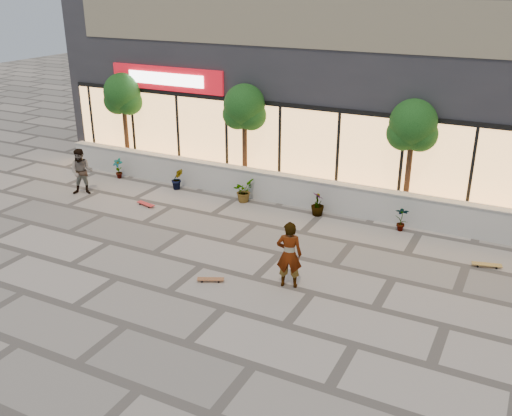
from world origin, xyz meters
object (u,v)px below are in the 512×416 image
at_px(tree_midwest, 244,110).
at_px(skater_center, 289,255).
at_px(tree_west, 123,96).
at_px(tree_mideast, 413,128).
at_px(skateboard_right_near, 487,264).
at_px(skater_left, 82,172).
at_px(skateboard_left, 146,204).
at_px(skateboard_center, 211,279).

xyz_separation_m(tree_midwest, skater_center, (4.45, -6.01, -2.09)).
distance_m(tree_west, tree_midwest, 5.50).
relative_size(tree_mideast, skateboard_right_near, 4.80).
distance_m(tree_west, skater_center, 11.81).
relative_size(skater_left, skateboard_left, 2.19).
height_order(tree_midwest, skateboard_left, tree_midwest).
relative_size(skater_center, skateboard_center, 2.51).
xyz_separation_m(tree_west, tree_mideast, (11.50, 0.00, 0.00)).
height_order(tree_west, skater_left, tree_west).
relative_size(tree_mideast, skater_left, 2.30).
bearing_deg(skater_left, skateboard_center, -54.59).
xyz_separation_m(tree_west, tree_midwest, (5.50, 0.00, 0.00)).
xyz_separation_m(skater_left, skateboard_center, (7.55, -3.52, -0.78)).
bearing_deg(tree_midwest, tree_west, 180.00).
relative_size(tree_west, skater_center, 2.19).
height_order(tree_midwest, skater_left, tree_midwest).
xyz_separation_m(tree_midwest, skateboard_left, (-2.23, -3.18, -2.91)).
bearing_deg(skateboard_right_near, skater_center, -156.89).
height_order(skater_left, skateboard_center, skater_left).
bearing_deg(tree_mideast, tree_midwest, 180.00).
relative_size(skater_center, skateboard_right_near, 2.19).
height_order(skater_center, skateboard_center, skater_center).
height_order(skater_left, skateboard_right_near, skater_left).
bearing_deg(tree_midwest, skateboard_center, -69.25).
bearing_deg(skater_center, tree_midwest, -69.79).
xyz_separation_m(skateboard_center, skateboard_right_near, (6.35, 4.13, 0.01)).
distance_m(tree_midwest, skateboard_left, 4.86).
distance_m(tree_west, skater_left, 3.90).
bearing_deg(skater_left, skater_center, -46.03).
height_order(tree_midwest, skateboard_center, tree_midwest).
bearing_deg(tree_west, skater_center, -31.12).
height_order(skater_left, skateboard_left, skater_left).
xyz_separation_m(tree_mideast, skateboard_right_near, (2.90, -2.61, -2.91)).
xyz_separation_m(tree_midwest, tree_mideast, (6.00, 0.00, 0.00)).
relative_size(tree_mideast, skater_center, 2.19).
bearing_deg(skateboard_center, skateboard_left, 118.06).
distance_m(tree_mideast, skateboard_right_near, 4.87).
xyz_separation_m(skater_center, skater_left, (-9.45, 2.78, -0.04)).
height_order(skateboard_left, skateboard_right_near, skateboard_right_near).
xyz_separation_m(tree_midwest, skater_left, (-4.99, -3.23, -2.13)).
bearing_deg(skateboard_center, tree_mideast, 37.63).
bearing_deg(tree_west, skateboard_left, -44.24).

